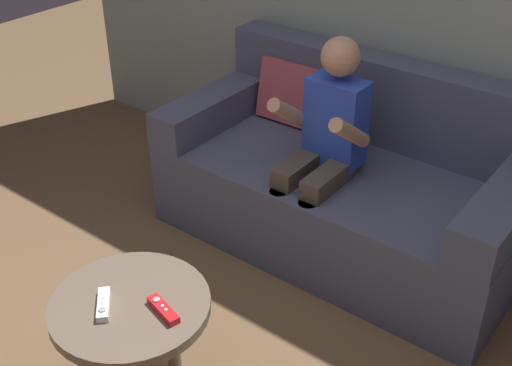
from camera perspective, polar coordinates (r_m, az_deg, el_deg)
name	(u,v)px	position (r m, az deg, el deg)	size (l,w,h in m)	color
couch	(346,182)	(2.99, 7.88, 0.08)	(1.61, 0.80, 0.80)	#474C60
person_seated_on_couch	(324,143)	(2.73, 5.93, 3.50)	(0.35, 0.42, 0.99)	#4C4238
coffee_table	(134,323)	(2.18, -10.61, -11.90)	(0.51, 0.51, 0.45)	brown
game_remote_white_near_edge	(104,305)	(2.10, -13.19, -10.31)	(0.13, 0.12, 0.03)	white
game_remote_red_center	(163,310)	(2.05, -8.12, -10.91)	(0.14, 0.07, 0.03)	red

